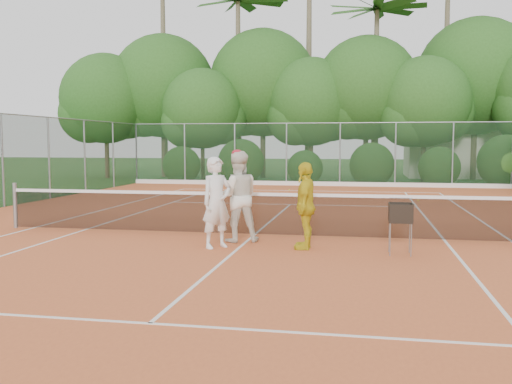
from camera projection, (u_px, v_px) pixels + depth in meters
ground at (254, 236)px, 12.82m from camera, size 120.00×120.00×0.00m
clay_court at (254, 235)px, 12.82m from camera, size 18.00×36.00×0.02m
club_building at (474, 152)px, 34.52m from camera, size 8.00×5.00×3.00m
tennis_net at (254, 212)px, 12.77m from camera, size 11.97×0.10×1.10m
player_white at (217, 203)px, 11.20m from camera, size 0.76×0.78×1.80m
player_center_grp at (237, 196)px, 11.89m from camera, size 1.11×0.99×1.93m
player_yellow at (305, 206)px, 11.10m from camera, size 0.43×1.00×1.70m
ball_hopper at (401, 214)px, 10.54m from camera, size 0.42×0.42×0.96m
stray_ball_a at (309, 194)px, 22.40m from camera, size 0.07×0.07×0.07m
stray_ball_b at (289, 190)px, 24.57m from camera, size 0.07×0.07×0.07m
stray_ball_c at (418, 200)px, 20.13m from camera, size 0.07×0.07×0.07m
court_markings at (254, 235)px, 12.82m from camera, size 11.03×23.83×0.01m
fence_back at (313, 154)px, 27.37m from camera, size 18.07×0.07×3.00m
tropical_treeline at (347, 88)px, 31.91m from camera, size 32.10×8.49×15.03m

